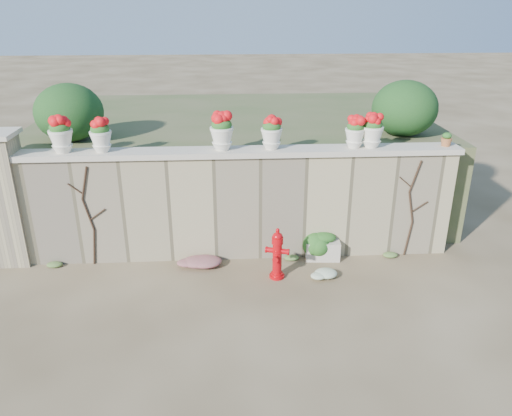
{
  "coord_description": "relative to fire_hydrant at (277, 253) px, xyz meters",
  "views": [
    {
      "loc": [
        -0.17,
        -6.77,
        4.56
      ],
      "look_at": [
        0.32,
        1.4,
        1.13
      ],
      "focal_mm": 35.0,
      "sensor_mm": 36.0,
      "label": 1
    }
  ],
  "objects": [
    {
      "name": "wall_cap",
      "position": [
        -0.66,
        0.91,
        1.57
      ],
      "size": [
        8.1,
        0.52,
        0.1
      ],
      "primitive_type": "cube",
      "color": "beige",
      "rests_on": "stone_wall"
    },
    {
      "name": "urn_pot_3",
      "position": [
        -0.04,
        0.91,
        1.92
      ],
      "size": [
        0.38,
        0.38,
        0.59
      ],
      "color": "white",
      "rests_on": "wall_cap"
    },
    {
      "name": "stone_wall",
      "position": [
        -0.66,
        0.91,
        0.52
      ],
      "size": [
        8.0,
        0.4,
        2.0
      ],
      "primitive_type": "cube",
      "color": "tan",
      "rests_on": "ground"
    },
    {
      "name": "vine_left",
      "position": [
        -3.33,
        0.69,
        0.51
      ],
      "size": [
        0.6,
        0.04,
        1.91
      ],
      "color": "black",
      "rests_on": "ground"
    },
    {
      "name": "green_shrub",
      "position": [
        0.81,
        0.6,
        -0.16
      ],
      "size": [
        0.66,
        0.59,
        0.63
      ],
      "primitive_type": "ellipsoid",
      "color": "#1E5119",
      "rests_on": "ground"
    },
    {
      "name": "ground",
      "position": [
        -0.66,
        -0.89,
        -0.48
      ],
      "size": [
        80.0,
        80.0,
        0.0
      ],
      "primitive_type": "plane",
      "color": "brown",
      "rests_on": "ground"
    },
    {
      "name": "fire_hydrant",
      "position": [
        0.0,
        0.0,
        0.0
      ],
      "size": [
        0.41,
        0.29,
        0.95
      ],
      "rotation": [
        0.0,
        0.0,
        -0.3
      ],
      "color": "#B7070D",
      "rests_on": "ground"
    },
    {
      "name": "gate_pillar",
      "position": [
        -4.81,
        0.91,
        0.78
      ],
      "size": [
        0.72,
        0.72,
        2.48
      ],
      "color": "tan",
      "rests_on": "ground"
    },
    {
      "name": "back_shrub_left",
      "position": [
        -3.86,
        2.11,
        2.07
      ],
      "size": [
        1.3,
        1.3,
        1.1
      ],
      "primitive_type": "ellipsoid",
      "color": "#143814",
      "rests_on": "raised_fill"
    },
    {
      "name": "urn_pot_0",
      "position": [
        -3.68,
        0.91,
        1.94
      ],
      "size": [
        0.41,
        0.41,
        0.64
      ],
      "color": "white",
      "rests_on": "wall_cap"
    },
    {
      "name": "back_shrub_right",
      "position": [
        2.74,
        2.11,
        2.07
      ],
      "size": [
        1.3,
        1.3,
        1.1
      ],
      "primitive_type": "ellipsoid",
      "color": "#143814",
      "rests_on": "raised_fill"
    },
    {
      "name": "urn_pot_4",
      "position": [
        1.45,
        0.91,
        1.9
      ],
      "size": [
        0.35,
        0.35,
        0.55
      ],
      "color": "white",
      "rests_on": "wall_cap"
    },
    {
      "name": "magenta_clump",
      "position": [
        -1.42,
        0.46,
        -0.36
      ],
      "size": [
        0.87,
        0.58,
        0.23
      ],
      "primitive_type": "ellipsoid",
      "color": "#BA2565",
      "rests_on": "ground"
    },
    {
      "name": "planter_box",
      "position": [
        0.93,
        0.66,
        -0.23
      ],
      "size": [
        0.66,
        0.42,
        0.53
      ],
      "rotation": [
        0.0,
        0.0,
        -0.07
      ],
      "color": "beige",
      "rests_on": "ground"
    },
    {
      "name": "terracotta_pot",
      "position": [
        3.14,
        0.91,
        1.73
      ],
      "size": [
        0.2,
        0.2,
        0.24
      ],
      "color": "#A55E32",
      "rests_on": "wall_cap"
    },
    {
      "name": "urn_pot_2",
      "position": [
        -0.92,
        0.91,
        1.95
      ],
      "size": [
        0.42,
        0.42,
        0.65
      ],
      "color": "white",
      "rests_on": "wall_cap"
    },
    {
      "name": "vine_right",
      "position": [
        2.57,
        0.69,
        0.51
      ],
      "size": [
        0.6,
        0.04,
        1.91
      ],
      "color": "black",
      "rests_on": "ground"
    },
    {
      "name": "white_flowers",
      "position": [
        0.76,
        -0.13,
        -0.38
      ],
      "size": [
        0.54,
        0.43,
        0.2
      ],
      "primitive_type": "ellipsoid",
      "color": "white",
      "rests_on": "ground"
    },
    {
      "name": "urn_pot_1",
      "position": [
        -3.01,
        0.91,
        1.91
      ],
      "size": [
        0.38,
        0.38,
        0.59
      ],
      "color": "white",
      "rests_on": "wall_cap"
    },
    {
      "name": "raised_fill",
      "position": [
        -0.66,
        4.11,
        0.52
      ],
      "size": [
        9.0,
        6.0,
        2.0
      ],
      "primitive_type": "cube",
      "color": "#384C23",
      "rests_on": "ground"
    },
    {
      "name": "urn_pot_5",
      "position": [
        1.76,
        0.91,
        1.92
      ],
      "size": [
        0.39,
        0.39,
        0.61
      ],
      "color": "white",
      "rests_on": "wall_cap"
    }
  ]
}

